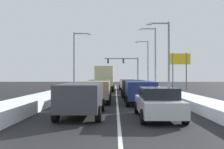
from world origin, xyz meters
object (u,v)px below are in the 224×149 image
object	(u,v)px
sedan_maroon_right_lane_fourth	(131,86)
suv_green_center_lane_third	(100,86)
sedan_gray_center_lane_fifth	(106,84)
street_lamp_right_far	(146,60)
suv_black_right_lane_third	(132,87)
box_truck_center_lane_fourth	(105,77)
street_lamp_right_mid	(153,53)
suv_charcoal_center_lane_nearest	(82,96)
sedan_silver_right_lane_nearest	(158,103)
street_lamp_right_near	(166,51)
suv_navy_right_lane_second	(139,90)
street_lamp_left_mid	(77,56)
roadside_sign_right	(180,63)
suv_tan_center_lane_second	(97,89)
traffic_light_gantry	(127,65)
suv_white_right_lane_fifth	(126,83)

from	to	relation	value
sedan_maroon_right_lane_fourth	suv_green_center_lane_third	xyz separation A→B (m)	(-3.61, -4.78, 0.25)
sedan_gray_center_lane_fifth	street_lamp_right_far	size ratio (longest dim) A/B	0.51
suv_black_right_lane_third	sedan_gray_center_lane_fifth	distance (m)	18.35
box_truck_center_lane_fourth	street_lamp_right_mid	bearing A→B (deg)	21.52
suv_charcoal_center_lane_nearest	street_lamp_right_far	world-z (taller)	street_lamp_right_far
street_lamp_right_mid	sedan_silver_right_lane_nearest	bearing A→B (deg)	-98.35
box_truck_center_lane_fourth	street_lamp_right_near	size ratio (longest dim) A/B	0.88
suv_navy_right_lane_second	street_lamp_left_mid	xyz separation A→B (m)	(-7.36, 17.28, 3.97)
suv_charcoal_center_lane_nearest	box_truck_center_lane_fourth	xyz separation A→B (m)	(0.27, 21.91, 0.88)
box_truck_center_lane_fourth	roadside_sign_right	world-z (taller)	roadside_sign_right
suv_tan_center_lane_second	box_truck_center_lane_fourth	xyz separation A→B (m)	(-0.04, 15.44, 0.88)
traffic_light_gantry	street_lamp_left_mid	world-z (taller)	street_lamp_left_mid
sedan_gray_center_lane_fifth	street_lamp_left_mid	xyz separation A→B (m)	(-4.08, -6.83, 4.23)
suv_tan_center_lane_second	street_lamp_right_mid	xyz separation A→B (m)	(7.22, 18.30, 4.52)
suv_white_right_lane_fifth	box_truck_center_lane_fourth	distance (m)	4.40
suv_white_right_lane_fifth	street_lamp_right_mid	world-z (taller)	street_lamp_right_mid
suv_black_right_lane_third	street_lamp_right_far	xyz separation A→B (m)	(4.27, 23.00, 4.22)
street_lamp_right_near	box_truck_center_lane_fourth	bearing A→B (deg)	135.83
sedan_gray_center_lane_fifth	sedan_maroon_right_lane_fourth	bearing A→B (deg)	-72.79
suv_tan_center_lane_second	box_truck_center_lane_fourth	bearing A→B (deg)	90.16
suv_white_right_lane_fifth	roadside_sign_right	size ratio (longest dim) A/B	0.89
street_lamp_right_near	street_lamp_right_mid	distance (m)	9.81
sedan_maroon_right_lane_fourth	street_lamp_right_near	xyz separation A→B (m)	(3.67, -3.36, 4.11)
suv_white_right_lane_fifth	street_lamp_right_far	bearing A→B (deg)	66.40
street_lamp_right_near	street_lamp_right_far	world-z (taller)	street_lamp_right_far
sedan_maroon_right_lane_fourth	suv_white_right_lane_fifth	bearing A→B (deg)	92.51
sedan_maroon_right_lane_fourth	traffic_light_gantry	distance (m)	23.85
street_lamp_right_mid	street_lamp_right_far	distance (m)	9.79
suv_tan_center_lane_second	traffic_light_gantry	size ratio (longest dim) A/B	0.65
suv_tan_center_lane_second	sedan_gray_center_lane_fifth	bearing A→B (deg)	90.20
sedan_silver_right_lane_nearest	street_lamp_right_far	world-z (taller)	street_lamp_right_far
sedan_silver_right_lane_nearest	sedan_maroon_right_lane_fourth	world-z (taller)	same
street_lamp_right_far	suv_navy_right_lane_second	bearing A→B (deg)	-98.20
street_lamp_right_near	suv_navy_right_lane_second	bearing A→B (deg)	-112.31
box_truck_center_lane_fourth	suv_white_right_lane_fifth	bearing A→B (deg)	42.54
suv_black_right_lane_third	street_lamp_right_near	distance (m)	6.51
street_lamp_right_far	suv_green_center_lane_third	bearing A→B (deg)	-109.86
suv_tan_center_lane_second	traffic_light_gantry	xyz separation A→B (m)	(4.13, 35.42, 3.48)
street_lamp_right_near	street_lamp_right_far	size ratio (longest dim) A/B	0.92
suv_white_right_lane_fifth	suv_green_center_lane_third	xyz separation A→B (m)	(-3.33, -11.25, 0.00)
suv_navy_right_lane_second	suv_charcoal_center_lane_nearest	size ratio (longest dim) A/B	1.00
sedan_gray_center_lane_fifth	street_lamp_right_mid	xyz separation A→B (m)	(7.30, -4.85, 4.77)
street_lamp_right_far	box_truck_center_lane_fourth	bearing A→B (deg)	-120.42
suv_black_right_lane_third	suv_charcoal_center_lane_nearest	size ratio (longest dim) A/B	1.00
suv_black_right_lane_third	suv_white_right_lane_fifth	distance (m)	13.26
sedan_silver_right_lane_nearest	suv_white_right_lane_fifth	world-z (taller)	suv_white_right_lane_fifth
street_lamp_left_mid	box_truck_center_lane_fourth	bearing A→B (deg)	-12.18
suv_navy_right_lane_second	roadside_sign_right	bearing A→B (deg)	67.04
traffic_light_gantry	suv_black_right_lane_third	bearing A→B (deg)	-91.92
sedan_gray_center_lane_fifth	street_lamp_left_mid	world-z (taller)	street_lamp_left_mid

